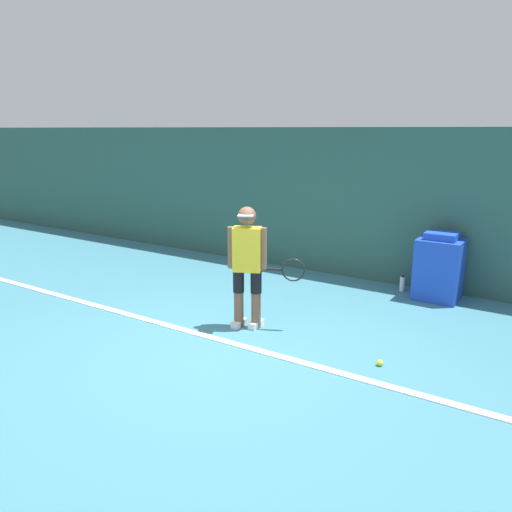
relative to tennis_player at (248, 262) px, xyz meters
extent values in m
plane|color=teal|center=(0.14, -0.79, -0.84)|extent=(24.00, 24.00, 0.00)
cube|color=#2D564C|center=(0.14, 2.81, 0.38)|extent=(24.00, 0.10, 2.46)
cube|color=white|center=(0.14, -0.54, -0.84)|extent=(21.60, 0.10, 0.01)
cylinder|color=brown|center=(-0.11, -0.05, -0.62)|extent=(0.12, 0.12, 0.46)
cylinder|color=black|center=(-0.11, -0.05, -0.25)|extent=(0.14, 0.14, 0.28)
cube|color=white|center=(-0.11, -0.05, -0.80)|extent=(0.10, 0.24, 0.08)
cylinder|color=brown|center=(0.09, 0.04, -0.62)|extent=(0.12, 0.12, 0.46)
cylinder|color=black|center=(0.09, 0.04, -0.25)|extent=(0.14, 0.14, 0.28)
cube|color=white|center=(0.09, 0.04, -0.80)|extent=(0.10, 0.24, 0.08)
cube|color=yellow|center=(-0.01, 0.00, 0.17)|extent=(0.39, 0.32, 0.54)
sphere|color=brown|center=(-0.01, 0.00, 0.58)|extent=(0.22, 0.22, 0.22)
cube|color=white|center=(0.03, -0.10, 0.60)|extent=(0.21, 0.18, 0.02)
cylinder|color=brown|center=(-0.19, -0.09, 0.18)|extent=(0.09, 0.09, 0.51)
cylinder|color=brown|center=(0.17, 0.08, 0.18)|extent=(0.09, 0.09, 0.51)
cylinder|color=black|center=(0.28, 0.13, -0.08)|extent=(0.23, 0.13, 0.03)
torus|color=black|center=(0.51, 0.23, -0.08)|extent=(0.27, 0.14, 0.29)
sphere|color=#D1E533|center=(1.77, -0.15, -0.81)|extent=(0.07, 0.07, 0.07)
cube|color=blue|center=(1.74, 2.41, -0.40)|extent=(0.62, 0.59, 0.90)
cube|color=blue|center=(1.74, 2.41, 0.10)|extent=(0.43, 0.41, 0.10)
cylinder|color=white|center=(1.20, 2.49, -0.73)|extent=(0.08, 0.08, 0.22)
cylinder|color=black|center=(1.20, 2.49, -0.61)|extent=(0.04, 0.04, 0.02)
camera|label=1|loc=(3.26, -4.91, 1.59)|focal=35.00mm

